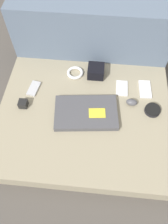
# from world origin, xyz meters

# --- Properties ---
(ground_plane) EXTENTS (8.00, 8.00, 0.00)m
(ground_plane) POSITION_xyz_m (0.00, 0.00, 0.00)
(ground_plane) COLOR #4C4742
(couch_seat) EXTENTS (0.98, 0.80, 0.11)m
(couch_seat) POSITION_xyz_m (0.00, 0.00, 0.05)
(couch_seat) COLOR gray
(couch_seat) RESTS_ON ground_plane
(couch_backrest) EXTENTS (0.98, 0.20, 0.45)m
(couch_backrest) POSITION_xyz_m (0.00, 0.50, 0.23)
(couch_backrest) COLOR slate
(couch_backrest) RESTS_ON ground_plane
(laptop) EXTENTS (0.37, 0.25, 0.03)m
(laptop) POSITION_xyz_m (0.01, -0.00, 0.12)
(laptop) COLOR #47474C
(laptop) RESTS_ON couch_seat
(computer_mouse) EXTENTS (0.07, 0.05, 0.04)m
(computer_mouse) POSITION_xyz_m (0.26, 0.09, 0.13)
(computer_mouse) COLOR #4C4C51
(computer_mouse) RESTS_ON couch_seat
(speaker_puck) EXTENTS (0.09, 0.09, 0.03)m
(speaker_puck) POSITION_xyz_m (0.38, 0.05, 0.12)
(speaker_puck) COLOR black
(speaker_puck) RESTS_ON couch_seat
(phone_silver) EXTENTS (0.07, 0.11, 0.01)m
(phone_silver) POSITION_xyz_m (0.21, 0.20, 0.11)
(phone_silver) COLOR silver
(phone_silver) RESTS_ON couch_seat
(phone_black) EXTENTS (0.07, 0.13, 0.01)m
(phone_black) POSITION_xyz_m (0.35, 0.20, 0.12)
(phone_black) COLOR silver
(phone_black) RESTS_ON couch_seat
(phone_small) EXTENTS (0.07, 0.11, 0.01)m
(phone_small) POSITION_xyz_m (-0.32, 0.15, 0.12)
(phone_small) COLOR #B7B7BC
(phone_small) RESTS_ON couch_seat
(camera_pouch) EXTENTS (0.10, 0.10, 0.07)m
(camera_pouch) POSITION_xyz_m (0.05, 0.29, 0.14)
(camera_pouch) COLOR black
(camera_pouch) RESTS_ON couch_seat
(charger_brick) EXTENTS (0.05, 0.05, 0.04)m
(charger_brick) POSITION_xyz_m (-0.35, 0.02, 0.13)
(charger_brick) COLOR black
(charger_brick) RESTS_ON couch_seat
(cable_coil) EXTENTS (0.10, 0.10, 0.02)m
(cable_coil) POSITION_xyz_m (-0.08, 0.29, 0.12)
(cable_coil) COLOR white
(cable_coil) RESTS_ON couch_seat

